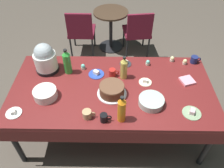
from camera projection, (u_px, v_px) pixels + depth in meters
The scene contains 26 objects.
ground at pixel (112, 127), 2.95m from camera, with size 9.00×9.00×0.00m, color brown.
potluck_table at pixel (112, 91), 2.47m from camera, with size 2.20×1.10×0.75m.
frosted_layer_cake at pixel (111, 90), 2.32m from camera, with size 0.31×0.31×0.12m.
slow_cooker at pixel (45, 59), 2.52m from camera, with size 0.26×0.26×0.36m.
glass_salad_bowl at pixel (151, 101), 2.23m from camera, with size 0.26×0.26×0.07m, color #B2C6BC.
ceramic_snack_bowl at pixel (45, 94), 2.30m from camera, with size 0.24×0.24×0.10m, color silver.
dessert_plate_cream at pixel (145, 82), 2.48m from camera, with size 0.14×0.14×0.05m.
dessert_plate_sage at pixel (192, 113), 2.16m from camera, with size 0.18×0.18×0.05m.
dessert_plate_white at pixel (14, 113), 2.16m from camera, with size 0.16×0.16×0.04m.
dessert_plate_cobalt at pixel (96, 74), 2.57m from camera, with size 0.18×0.18×0.05m.
dessert_plate_charcoal at pixel (125, 63), 2.71m from camera, with size 0.14×0.14×0.05m.
cupcake_rose at pixel (148, 63), 2.69m from camera, with size 0.05×0.05×0.07m.
cupcake_berry at pixel (83, 67), 2.63m from camera, with size 0.05×0.05×0.07m.
cupcake_vanilla at pixel (185, 62), 2.70m from camera, with size 0.05×0.05×0.07m.
cupcake_lemon at pixel (172, 59), 2.74m from camera, with size 0.05×0.05×0.07m.
soda_bottle_lime_soda at pixel (67, 62), 2.51m from camera, with size 0.09×0.09×0.32m.
soda_bottle_ginger_ale at pixel (124, 68), 2.46m from camera, with size 0.08×0.08×0.29m.
soda_bottle_orange_juice at pixel (122, 110), 2.02m from camera, with size 0.08×0.08×0.31m.
coffee_mug_tan at pixel (87, 114), 2.11m from camera, with size 0.13×0.09×0.08m.
coffee_mug_black at pixel (104, 118), 2.08m from camera, with size 0.11×0.07×0.09m.
coffee_mug_red at pixel (112, 73), 2.53m from camera, with size 0.12×0.08×0.09m.
coffee_mug_navy at pixel (194, 60), 2.71m from camera, with size 0.12×0.08×0.09m.
paper_napkin_stack at pixel (187, 81), 2.49m from camera, with size 0.14×0.14×0.02m, color pink.
maroon_chair_left at pixel (81, 30), 3.79m from camera, with size 0.44×0.44×0.85m.
maroon_chair_right at pixel (138, 30), 3.78m from camera, with size 0.49×0.49×0.85m.
round_cafe_table at pixel (111, 23), 3.94m from camera, with size 0.60×0.60×0.72m.
Camera 1 is at (0.03, -1.72, 2.46)m, focal length 35.83 mm.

